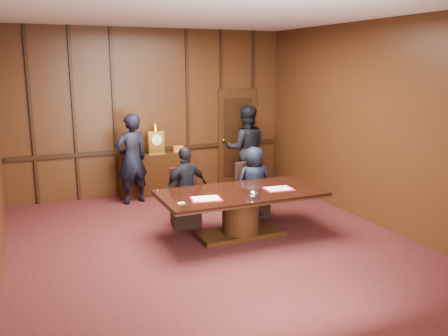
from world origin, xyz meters
The scene contains 13 objects.
room centered at (0.07, 0.14, 1.72)m, with size 7.00×7.04×3.50m.
sideboard centered at (0.00, 3.26, 0.49)m, with size 1.60×0.45×1.54m.
conference_table centered at (0.55, 0.20, 0.51)m, with size 2.62×1.32×0.76m.
folder_left centered at (-0.13, -0.01, 0.77)m, with size 0.51×0.40×0.02m.
folder_right centered at (1.18, 0.07, 0.77)m, with size 0.49×0.37×0.02m.
inkstand centered at (0.55, -0.25, 0.81)m, with size 0.20×0.14×0.12m.
notepad centered at (-0.54, -0.07, 0.77)m, with size 0.10×0.07×0.01m, color #D9CE6A.
chair_left centered at (-0.09, 1.08, 0.29)m, with size 0.55×0.55×0.99m.
chair_right centered at (1.20, 1.08, 0.29)m, with size 0.52×0.52×0.99m.
signatory_left centered at (-0.10, 1.00, 0.70)m, with size 0.82×0.34×1.40m, color black.
signatory_right centered at (1.20, 1.00, 0.66)m, with size 0.64×0.42×1.32m, color black.
witness_left centered at (-0.62, 2.81, 0.91)m, with size 0.66×0.43×1.82m, color black.
witness_right centered at (1.90, 2.77, 0.94)m, with size 0.92×0.71×1.89m, color black.
Camera 1 is at (-2.60, -6.44, 2.76)m, focal length 38.00 mm.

